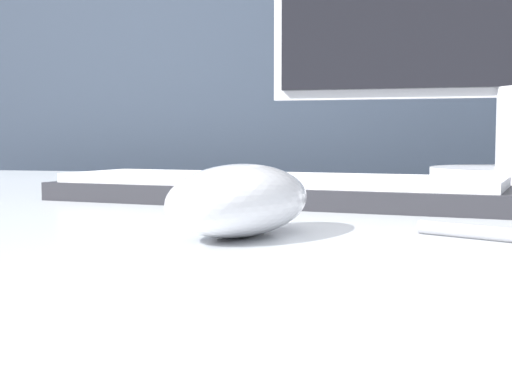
% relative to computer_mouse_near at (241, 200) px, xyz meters
% --- Properties ---
extents(partition_panel, '(5.00, 0.03, 1.18)m').
position_rel_computer_mouse_near_xyz_m(partition_panel, '(-0.01, 0.85, -0.14)').
color(partition_panel, '#333D4C').
rests_on(partition_panel, ground_plane).
extents(computer_mouse_near, '(0.09, 0.13, 0.04)m').
position_rel_computer_mouse_near_xyz_m(computer_mouse_near, '(0.00, 0.00, 0.00)').
color(computer_mouse_near, white).
rests_on(computer_mouse_near, desk).
extents(keyboard, '(0.41, 0.18, 0.02)m').
position_rel_computer_mouse_near_xyz_m(keyboard, '(-0.03, 0.21, -0.01)').
color(keyboard, '#28282D').
rests_on(keyboard, desk).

